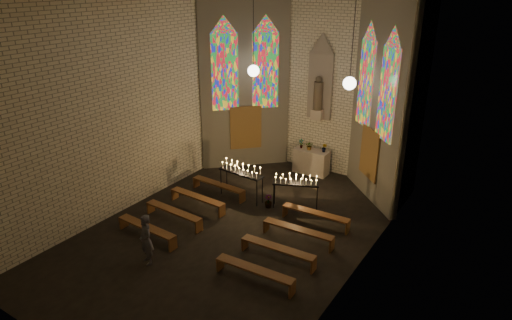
% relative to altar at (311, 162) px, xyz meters
% --- Properties ---
extents(floor, '(12.00, 12.00, 0.00)m').
position_rel_altar_xyz_m(floor, '(0.00, -5.45, -0.50)').
color(floor, black).
rests_on(floor, ground).
extents(room, '(8.22, 12.43, 7.00)m').
position_rel_altar_xyz_m(room, '(-0.00, -2.08, 3.22)').
color(room, beige).
rests_on(room, ground).
extents(altar, '(1.40, 0.60, 1.00)m').
position_rel_altar_xyz_m(altar, '(0.00, 0.00, 0.00)').
color(altar, beige).
rests_on(altar, ground).
extents(flower_vase_left, '(0.23, 0.18, 0.39)m').
position_rel_altar_xyz_m(flower_vase_left, '(-0.47, -0.02, 0.69)').
color(flower_vase_left, '#4C723F').
rests_on(flower_vase_left, altar).
extents(flower_vase_center, '(0.39, 0.37, 0.35)m').
position_rel_altar_xyz_m(flower_vase_center, '(-0.09, -0.02, 0.68)').
color(flower_vase_center, '#4C723F').
rests_on(flower_vase_center, altar).
extents(flower_vase_right, '(0.22, 0.19, 0.38)m').
position_rel_altar_xyz_m(flower_vase_right, '(0.52, 0.06, 0.69)').
color(flower_vase_right, '#4C723F').
rests_on(flower_vase_right, altar).
extents(aisle_flower_pot, '(0.31, 0.31, 0.47)m').
position_rel_altar_xyz_m(aisle_flower_pot, '(0.09, -3.46, -0.26)').
color(aisle_flower_pot, '#4C723F').
rests_on(aisle_flower_pot, ground).
extents(votive_stand_left, '(1.77, 0.53, 1.28)m').
position_rel_altar_xyz_m(votive_stand_left, '(-1.09, -3.40, 0.60)').
color(votive_stand_left, black).
rests_on(votive_stand_left, ground).
extents(votive_stand_right, '(1.59, 1.00, 1.16)m').
position_rel_altar_xyz_m(votive_stand_right, '(0.88, -2.94, 0.50)').
color(votive_stand_right, black).
rests_on(votive_stand_right, ground).
extents(pew_left_0, '(2.27, 0.42, 0.43)m').
position_rel_altar_xyz_m(pew_left_0, '(-1.97, -3.60, -0.15)').
color(pew_left_0, brown).
rests_on(pew_left_0, ground).
extents(pew_right_0, '(2.27, 0.42, 0.43)m').
position_rel_altar_xyz_m(pew_right_0, '(1.97, -3.60, -0.15)').
color(pew_right_0, brown).
rests_on(pew_right_0, ground).
extents(pew_left_1, '(2.27, 0.42, 0.43)m').
position_rel_altar_xyz_m(pew_left_1, '(-1.97, -4.80, -0.15)').
color(pew_left_1, brown).
rests_on(pew_left_1, ground).
extents(pew_right_1, '(2.27, 0.42, 0.43)m').
position_rel_altar_xyz_m(pew_right_1, '(1.97, -4.80, -0.15)').
color(pew_right_1, brown).
rests_on(pew_right_1, ground).
extents(pew_left_2, '(2.27, 0.42, 0.43)m').
position_rel_altar_xyz_m(pew_left_2, '(-1.97, -6.00, -0.15)').
color(pew_left_2, brown).
rests_on(pew_left_2, ground).
extents(pew_right_2, '(2.27, 0.42, 0.43)m').
position_rel_altar_xyz_m(pew_right_2, '(1.97, -6.00, -0.15)').
color(pew_right_2, brown).
rests_on(pew_right_2, ground).
extents(pew_left_3, '(2.27, 0.42, 0.43)m').
position_rel_altar_xyz_m(pew_left_3, '(-1.97, -7.20, -0.15)').
color(pew_left_3, brown).
rests_on(pew_left_3, ground).
extents(pew_right_3, '(2.27, 0.42, 0.43)m').
position_rel_altar_xyz_m(pew_right_3, '(1.97, -7.20, -0.15)').
color(pew_right_3, brown).
rests_on(pew_right_3, ground).
extents(visitor, '(0.64, 0.54, 1.48)m').
position_rel_altar_xyz_m(visitor, '(-1.04, -8.09, 0.24)').
color(visitor, '#46464F').
rests_on(visitor, ground).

